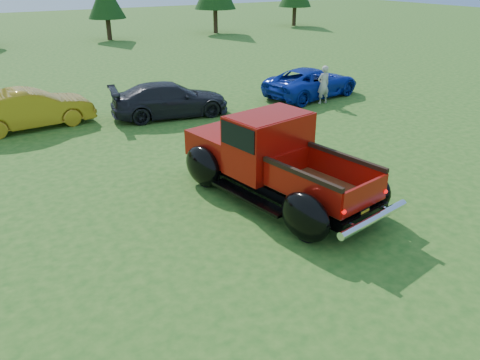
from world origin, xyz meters
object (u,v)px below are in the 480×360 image
at_px(pickup_truck, 268,156).
at_px(show_car_grey, 170,100).
at_px(spectator, 323,85).
at_px(show_car_yellow, 31,109).
at_px(show_car_blue, 312,82).

height_order(pickup_truck, show_car_grey, pickup_truck).
distance_m(show_car_grey, spectator, 6.27).
bearing_deg(show_car_yellow, spectator, -107.90).
height_order(show_car_yellow, show_car_grey, show_car_yellow).
relative_size(pickup_truck, show_car_blue, 1.28).
bearing_deg(show_car_grey, show_car_yellow, 85.98).
height_order(pickup_truck, show_car_blue, pickup_truck).
xyz_separation_m(show_car_grey, show_car_blue, (6.39, -0.40, -0.01)).
bearing_deg(show_car_yellow, pickup_truck, -157.79).
relative_size(pickup_truck, spectator, 3.69).
bearing_deg(show_car_blue, show_car_grey, 77.51).
height_order(show_car_yellow, show_car_blue, show_car_yellow).
relative_size(show_car_grey, spectator, 2.82).
bearing_deg(show_car_blue, show_car_yellow, 73.14).
bearing_deg(pickup_truck, show_car_blue, 35.21).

